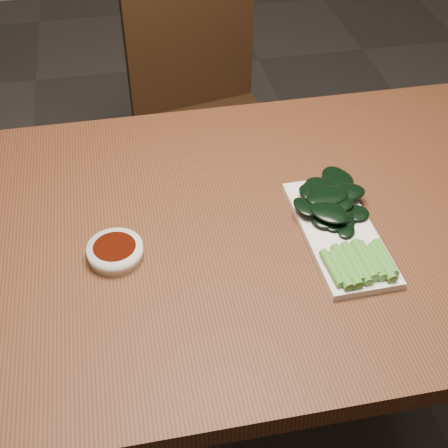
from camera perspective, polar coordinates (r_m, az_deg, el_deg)
ground at (r=1.74m, az=0.49°, el=-18.55°), size 6.00×6.00×0.00m
table at (r=1.19m, az=0.67°, el=-2.56°), size 1.40×0.80×0.75m
chair_far at (r=1.95m, az=-1.74°, el=10.35°), size 0.47×0.47×0.89m
sauce_bowl at (r=1.09m, az=-9.92°, el=-2.50°), size 0.10×0.10×0.03m
serving_plate at (r=1.14m, az=10.45°, el=-0.76°), size 0.13×0.30×0.01m
gai_lan at (r=1.14m, az=10.40°, el=0.75°), size 0.15×0.32×0.03m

